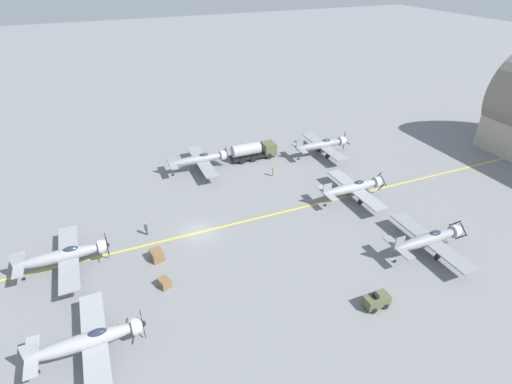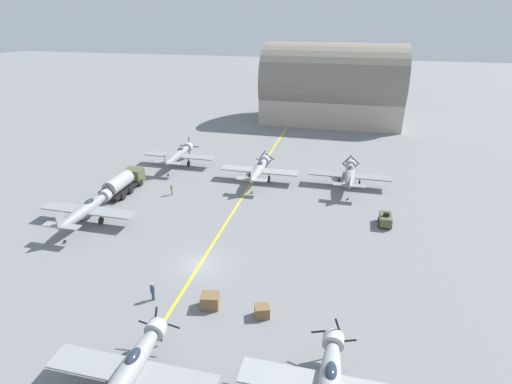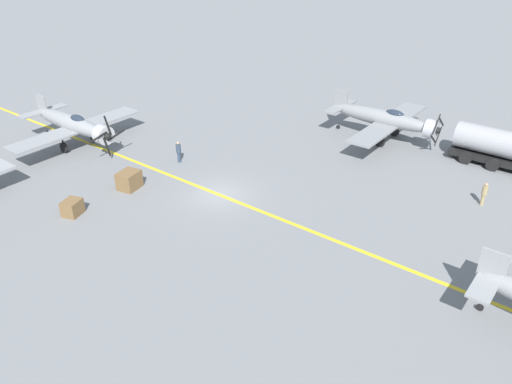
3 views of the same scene
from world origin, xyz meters
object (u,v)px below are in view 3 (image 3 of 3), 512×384
(airplane_mid_left, at_px, (386,119))
(ground_crew_walking, at_px, (484,193))
(ground_crew_inspecting, at_px, (179,151))
(supply_crate_mid_lane, at_px, (129,180))
(supply_crate_by_tanker, at_px, (72,208))
(airplane_near_center, at_px, (74,124))
(fuel_tanker, at_px, (506,149))

(airplane_mid_left, bearing_deg, ground_crew_walking, 45.61)
(ground_crew_inspecting, height_order, supply_crate_mid_lane, ground_crew_inspecting)
(airplane_mid_left, height_order, supply_crate_mid_lane, airplane_mid_left)
(supply_crate_by_tanker, bearing_deg, ground_crew_inspecting, -179.00)
(ground_crew_inspecting, bearing_deg, supply_crate_by_tanker, 1.00)
(ground_crew_inspecting, xyz_separation_m, supply_crate_mid_lane, (5.34, 0.28, -0.33))
(ground_crew_walking, xyz_separation_m, supply_crate_by_tanker, (17.93, -21.29, -0.41))
(airplane_near_center, height_order, fuel_tanker, airplane_near_center)
(ground_crew_walking, relative_size, supply_crate_mid_lane, 1.09)
(airplane_mid_left, bearing_deg, supply_crate_mid_lane, -41.53)
(ground_crew_inspecting, bearing_deg, airplane_mid_left, 141.95)
(airplane_near_center, distance_m, airplane_mid_left, 26.86)
(ground_crew_walking, height_order, ground_crew_inspecting, ground_crew_inspecting)
(fuel_tanker, relative_size, ground_crew_inspecting, 4.48)
(airplane_near_center, relative_size, fuel_tanker, 1.50)
(supply_crate_mid_lane, bearing_deg, airplane_mid_left, 150.96)
(ground_crew_walking, bearing_deg, ground_crew_inspecting, -69.91)
(ground_crew_walking, height_order, supply_crate_mid_lane, ground_crew_walking)
(fuel_tanker, height_order, ground_crew_inspecting, fuel_tanker)
(airplane_mid_left, xyz_separation_m, fuel_tanker, (-0.73, 9.79, -0.50))
(airplane_near_center, xyz_separation_m, airplane_mid_left, (-17.34, 20.51, 0.00))
(airplane_near_center, relative_size, ground_crew_inspecting, 6.72)
(airplane_near_center, xyz_separation_m, ground_crew_inspecting, (-3.08, 9.35, -1.04))
(fuel_tanker, distance_m, supply_crate_mid_lane, 29.01)
(ground_crew_inspecting, bearing_deg, ground_crew_walking, 110.09)
(airplane_mid_left, distance_m, fuel_tanker, 9.83)
(airplane_mid_left, distance_m, supply_crate_mid_lane, 22.46)
(ground_crew_inspecting, bearing_deg, airplane_near_center, -71.75)
(supply_crate_by_tanker, relative_size, supply_crate_mid_lane, 0.80)
(ground_crew_walking, distance_m, supply_crate_by_tanker, 27.84)
(supply_crate_by_tanker, bearing_deg, ground_crew_walking, 130.11)
(airplane_mid_left, height_order, supply_crate_by_tanker, airplane_mid_left)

